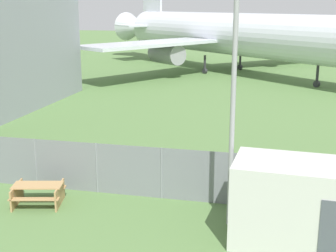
{
  "coord_description": "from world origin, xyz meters",
  "views": [
    {
      "loc": [
        6.46,
        -4.6,
        7.02
      ],
      "look_at": [
        2.09,
        14.15,
        2.0
      ],
      "focal_mm": 50.0,
      "sensor_mm": 36.0,
      "label": 1
    }
  ],
  "objects": [
    {
      "name": "light_mast",
      "position": [
        5.21,
        9.62,
        4.75
      ],
      "size": [
        0.44,
        0.44,
        7.78
      ],
      "color": "#99999E",
      "rests_on": "ground"
    },
    {
      "name": "airplane",
      "position": [
        1.71,
        44.86,
        4.0
      ],
      "size": [
        34.26,
        30.34,
        12.58
      ],
      "rotation": [
        0.0,
        0.0,
        -0.71
      ],
      "color": "silver",
      "rests_on": "ground"
    },
    {
      "name": "portable_cabin",
      "position": [
        7.65,
        8.76,
        1.28
      ],
      "size": [
        4.63,
        2.49,
        2.57
      ],
      "rotation": [
        0.0,
        0.0,
        -0.06
      ],
      "color": "silver",
      "rests_on": "ground"
    },
    {
      "name": "perimeter_fence",
      "position": [
        -0.0,
        11.15,
        0.98
      ],
      "size": [
        56.07,
        0.07,
        1.97
      ],
      "color": "gray",
      "rests_on": "ground"
    },
    {
      "name": "picnic_bench_near_cabin",
      "position": [
        -1.66,
        9.61,
        0.47
      ],
      "size": [
        2.03,
        1.76,
        0.76
      ],
      "rotation": [
        0.0,
        0.0,
        0.23
      ],
      "color": "tan",
      "rests_on": "ground"
    }
  ]
}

